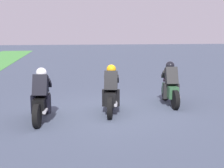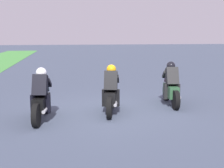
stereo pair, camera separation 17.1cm
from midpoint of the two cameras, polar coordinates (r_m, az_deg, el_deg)
ground_plane at (r=9.44m, az=-1.00°, el=-5.38°), size 120.00×120.00×0.00m
rider_lane_a at (r=10.45m, az=10.77°, el=-0.58°), size 2.04×0.57×1.51m
rider_lane_b at (r=9.20m, az=-0.69°, el=-1.79°), size 2.02×0.64×1.51m
rider_lane_c at (r=8.65m, az=-14.02°, el=-2.83°), size 2.04×0.58×1.51m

